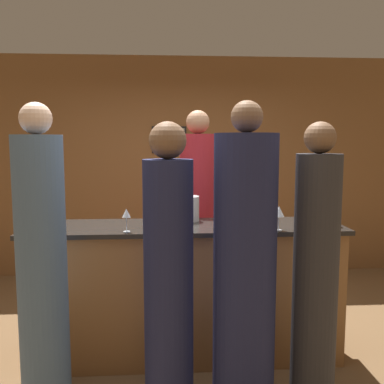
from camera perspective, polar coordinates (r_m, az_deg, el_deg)
ground_plane at (r=3.73m, az=-0.89°, el=-20.83°), size 14.00×14.00×0.00m
back_wall at (r=5.56m, az=-2.10°, el=3.37°), size 8.00×0.08×2.80m
bar_counter at (r=3.51m, az=-0.90°, el=-13.02°), size 2.47×0.62×1.07m
bartender at (r=4.05m, az=0.76°, el=-4.38°), size 0.34×0.34×2.01m
guest_0 at (r=2.70m, az=7.01°, el=-10.81°), size 0.39×0.39×1.97m
guest_1 at (r=2.86m, az=-19.36°, el=-9.90°), size 0.31×0.31×1.96m
guest_2 at (r=2.85m, az=16.11°, el=-10.89°), size 0.28×0.28×1.85m
guest_3 at (r=2.73m, az=-3.14°, el=-11.45°), size 0.31×0.31×1.85m
wine_bottle_0 at (r=3.52m, az=17.90°, el=-2.42°), size 0.08×0.08×0.28m
wine_bottle_1 at (r=3.28m, az=-5.92°, el=-2.54°), size 0.08×0.08×0.33m
wine_bottle_2 at (r=3.67m, az=-17.17°, el=-2.09°), size 0.08×0.08×0.28m
ice_bucket at (r=3.54m, az=-0.67°, el=-2.20°), size 0.20×0.20×0.20m
wine_glass_0 at (r=3.24m, az=6.50°, el=-2.66°), size 0.06×0.06×0.17m
wine_glass_1 at (r=3.21m, az=11.51°, el=-2.62°), size 0.08×0.08×0.18m
wine_glass_2 at (r=3.10m, az=-1.29°, el=-3.12°), size 0.07×0.07×0.16m
wine_glass_3 at (r=3.33m, az=15.57°, el=-2.56°), size 0.08×0.08×0.17m
wine_glass_4 at (r=3.35m, az=17.75°, el=-2.57°), size 0.07×0.07×0.17m
wine_glass_5 at (r=3.13m, az=-8.74°, el=-2.93°), size 0.06×0.06×0.17m
wine_glass_6 at (r=3.22m, az=-18.61°, el=-3.17°), size 0.07×0.07×0.15m
wine_glass_7 at (r=3.28m, az=-1.12°, el=-2.46°), size 0.06×0.06×0.17m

